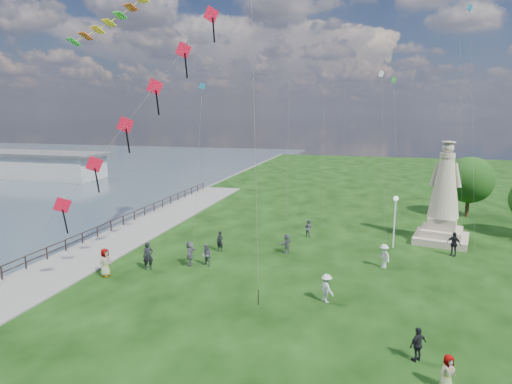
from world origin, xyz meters
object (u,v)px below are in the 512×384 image
(lamppost, at_px, (395,211))
(person_5, at_px, (190,253))
(person_1, at_px, (207,255))
(person_6, at_px, (220,241))
(person_0, at_px, (148,256))
(person_8, at_px, (384,256))
(person_4, at_px, (448,372))
(person_10, at_px, (105,262))
(person_11, at_px, (287,243))
(person_7, at_px, (308,228))
(pier_pavilion, at_px, (25,164))
(person_2, at_px, (326,288))
(person_9, at_px, (454,244))
(person_3, at_px, (418,344))
(statue, at_px, (444,205))

(lamppost, height_order, person_5, lamppost)
(person_1, bearing_deg, person_6, 119.48)
(person_0, relative_size, person_8, 1.13)
(person_4, xyz_separation_m, person_10, (-19.89, 6.82, 0.21))
(person_5, bearing_deg, person_11, -64.65)
(person_7, relative_size, person_10, 0.82)
(pier_pavilion, relative_size, person_2, 18.02)
(person_4, distance_m, person_5, 18.41)
(lamppost, height_order, person_4, lamppost)
(person_1, distance_m, person_9, 18.52)
(person_7, bearing_deg, person_8, 156.88)
(person_0, bearing_deg, person_10, -179.25)
(person_2, xyz_separation_m, person_8, (3.28, 6.58, 0.02))
(person_7, xyz_separation_m, person_9, (11.32, -2.14, 0.15))
(person_5, height_order, person_11, person_5)
(person_0, relative_size, person_6, 1.18)
(lamppost, height_order, person_9, lamppost)
(person_1, distance_m, person_3, 15.78)
(lamppost, distance_m, person_10, 21.86)
(person_6, height_order, person_8, person_8)
(person_8, relative_size, person_11, 1.09)
(person_11, bearing_deg, statue, 140.37)
(pier_pavilion, distance_m, person_8, 67.06)
(pier_pavilion, distance_m, statue, 68.36)
(person_0, distance_m, person_9, 22.52)
(statue, bearing_deg, person_6, -144.37)
(statue, distance_m, person_1, 19.96)
(person_7, height_order, person_9, person_9)
(person_11, bearing_deg, person_1, -26.83)
(person_3, relative_size, person_9, 0.85)
(person_7, bearing_deg, person_9, -168.91)
(person_3, distance_m, person_7, 19.15)
(person_6, bearing_deg, person_9, 26.71)
(person_3, xyz_separation_m, person_7, (-7.38, 17.67, -0.01))
(person_2, xyz_separation_m, person_7, (-2.92, 12.76, -0.06))
(person_4, bearing_deg, person_10, 127.29)
(person_5, distance_m, person_7, 11.62)
(statue, relative_size, person_10, 4.44)
(pier_pavilion, xyz_separation_m, person_9, (64.55, -27.01, -0.91))
(person_10, bearing_deg, person_5, -44.63)
(lamppost, xyz_separation_m, person_5, (-14.05, -7.91, -2.15))
(lamppost, relative_size, person_1, 2.66)
(lamppost, xyz_separation_m, person_11, (-7.96, -3.51, -2.27))
(lamppost, height_order, person_0, lamppost)
(person_3, bearing_deg, person_4, 75.07)
(person_3, bearing_deg, person_1, -75.55)
(person_6, bearing_deg, person_11, 25.31)
(lamppost, distance_m, person_11, 8.99)
(lamppost, xyz_separation_m, person_6, (-13.06, -4.46, -2.23))
(person_6, bearing_deg, person_10, -114.38)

